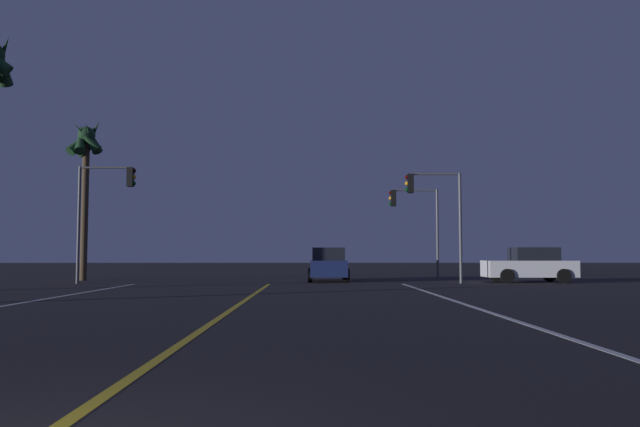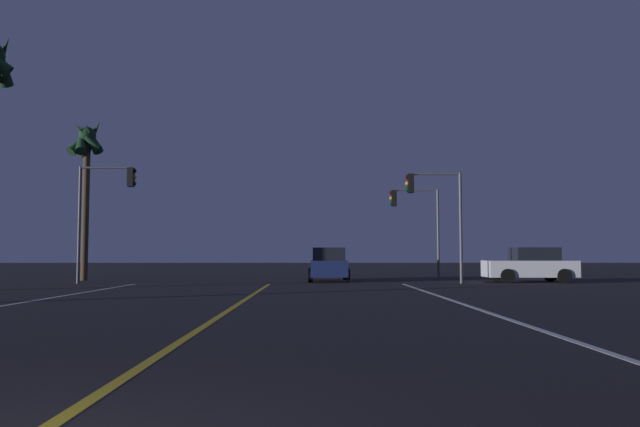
{
  "view_description": "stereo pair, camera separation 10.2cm",
  "coord_description": "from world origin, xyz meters",
  "px_view_note": "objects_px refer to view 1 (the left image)",
  "views": [
    {
      "loc": [
        2.0,
        -3.65,
        1.36
      ],
      "look_at": [
        2.31,
        23.23,
        3.1
      ],
      "focal_mm": 35.52,
      "sensor_mm": 36.0,
      "label": 1
    },
    {
      "loc": [
        2.1,
        -3.65,
        1.36
      ],
      "look_at": [
        2.31,
        23.23,
        3.1
      ],
      "focal_mm": 35.52,
      "sensor_mm": 36.0,
      "label": 2
    }
  ],
  "objects_px": {
    "car_ahead_far": "(328,265)",
    "palm_tree_left_far": "(86,152)",
    "traffic_light_far_right": "(413,212)",
    "street_lamp_right_near": "(636,61)",
    "traffic_light_near_left": "(106,197)",
    "traffic_light_near_right": "(434,201)",
    "car_crossing_side": "(530,265)"
  },
  "relations": [
    {
      "from": "car_crossing_side",
      "to": "palm_tree_left_far",
      "type": "relative_size",
      "value": 0.5
    },
    {
      "from": "traffic_light_near_left",
      "to": "street_lamp_right_near",
      "type": "height_order",
      "value": "street_lamp_right_near"
    },
    {
      "from": "car_ahead_far",
      "to": "car_crossing_side",
      "type": "xyz_separation_m",
      "value": [
        9.86,
        -1.28,
        0.0
      ]
    },
    {
      "from": "traffic_light_near_right",
      "to": "palm_tree_left_far",
      "type": "relative_size",
      "value": 0.61
    },
    {
      "from": "traffic_light_near_left",
      "to": "palm_tree_left_far",
      "type": "relative_size",
      "value": 0.64
    },
    {
      "from": "car_crossing_side",
      "to": "traffic_light_near_right",
      "type": "bearing_deg",
      "value": 14.15
    },
    {
      "from": "car_ahead_far",
      "to": "palm_tree_left_far",
      "type": "distance_m",
      "value": 14.13
    },
    {
      "from": "car_ahead_far",
      "to": "traffic_light_near_left",
      "type": "relative_size",
      "value": 0.78
    },
    {
      "from": "traffic_light_near_right",
      "to": "traffic_light_near_left",
      "type": "bearing_deg",
      "value": 0.0
    },
    {
      "from": "car_ahead_far",
      "to": "traffic_light_near_right",
      "type": "xyz_separation_m",
      "value": [
        4.93,
        -2.53,
        3.04
      ]
    },
    {
      "from": "car_ahead_far",
      "to": "traffic_light_near_right",
      "type": "relative_size",
      "value": 0.82
    },
    {
      "from": "car_ahead_far",
      "to": "traffic_light_far_right",
      "type": "distance_m",
      "value": 6.39
    },
    {
      "from": "traffic_light_near_right",
      "to": "traffic_light_far_right",
      "type": "relative_size",
      "value": 1.04
    },
    {
      "from": "traffic_light_near_left",
      "to": "street_lamp_right_near",
      "type": "distance_m",
      "value": 24.17
    },
    {
      "from": "traffic_light_near_right",
      "to": "street_lamp_right_near",
      "type": "xyz_separation_m",
      "value": [
        0.18,
        -18.42,
        1.03
      ]
    },
    {
      "from": "traffic_light_near_left",
      "to": "palm_tree_left_far",
      "type": "distance_m",
      "value": 5.04
    },
    {
      "from": "car_ahead_far",
      "to": "traffic_light_near_left",
      "type": "distance_m",
      "value": 11.28
    },
    {
      "from": "traffic_light_far_right",
      "to": "street_lamp_right_near",
      "type": "height_order",
      "value": "street_lamp_right_near"
    },
    {
      "from": "car_crossing_side",
      "to": "palm_tree_left_far",
      "type": "bearing_deg",
      "value": -5.9
    },
    {
      "from": "traffic_light_near_right",
      "to": "traffic_light_far_right",
      "type": "bearing_deg",
      "value": -89.2
    },
    {
      "from": "traffic_light_far_right",
      "to": "street_lamp_right_near",
      "type": "relative_size",
      "value": 0.66
    },
    {
      "from": "car_ahead_far",
      "to": "street_lamp_right_near",
      "type": "distance_m",
      "value": 21.94
    },
    {
      "from": "palm_tree_left_far",
      "to": "traffic_light_near_right",
      "type": "bearing_deg",
      "value": -11.44
    },
    {
      "from": "traffic_light_near_right",
      "to": "car_ahead_far",
      "type": "bearing_deg",
      "value": -27.14
    },
    {
      "from": "car_ahead_far",
      "to": "street_lamp_right_near",
      "type": "height_order",
      "value": "street_lamp_right_near"
    },
    {
      "from": "palm_tree_left_far",
      "to": "traffic_light_near_left",
      "type": "bearing_deg",
      "value": -57.68
    },
    {
      "from": "traffic_light_near_left",
      "to": "street_lamp_right_near",
      "type": "xyz_separation_m",
      "value": [
        15.62,
        -18.42,
        0.83
      ]
    },
    {
      "from": "palm_tree_left_far",
      "to": "street_lamp_right_near",
      "type": "bearing_deg",
      "value": -50.89
    },
    {
      "from": "traffic_light_near_right",
      "to": "palm_tree_left_far",
      "type": "bearing_deg",
      "value": -11.44
    },
    {
      "from": "palm_tree_left_far",
      "to": "car_ahead_far",
      "type": "bearing_deg",
      "value": -4.73
    },
    {
      "from": "traffic_light_far_right",
      "to": "traffic_light_near_left",
      "type": "bearing_deg",
      "value": 19.7
    },
    {
      "from": "car_ahead_far",
      "to": "traffic_light_far_right",
      "type": "height_order",
      "value": "traffic_light_far_right"
    }
  ]
}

